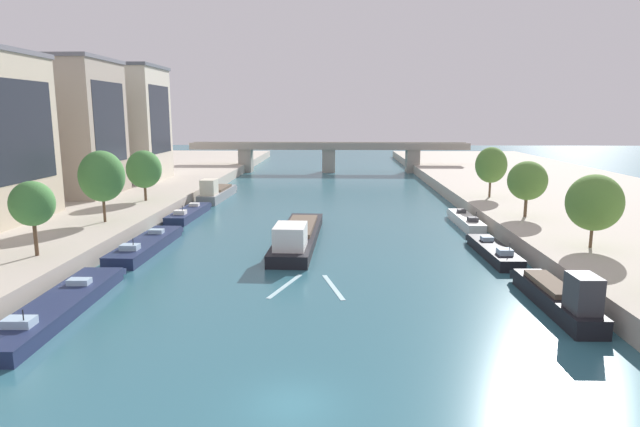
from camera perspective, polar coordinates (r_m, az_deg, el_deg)
name	(u,v)px	position (r m, az deg, el deg)	size (l,w,h in m)	color
ground_plane	(292,405)	(25.43, -3.00, -19.58)	(400.00, 400.00, 0.00)	#2D6070
quay_left	(76,196)	(86.78, -24.41, 1.73)	(36.00, 170.00, 1.76)	#B7AD9E
quay_right	(579,198)	(85.11, 25.74, 1.47)	(36.00, 170.00, 1.76)	#B7AD9E
barge_midriver	(298,235)	(53.26, -2.39, -2.30)	(4.31, 20.83, 3.16)	black
wake_behind_barge	(309,286)	(40.64, -1.16, -7.73)	(5.60, 5.98, 0.03)	#A0CCD6
moored_boat_left_upstream	(59,306)	(39.14, -25.94, -8.80)	(3.44, 16.15, 2.06)	#1E284C
moored_boat_left_end	(147,245)	(53.60, -17.87, -3.14)	(3.07, 14.18, 2.14)	#1E284C
moored_boat_left_downstream	(189,213)	(69.30, -13.69, 0.07)	(2.87, 12.41, 2.08)	#1E284C
moored_boat_left_midway	(217,193)	(82.64, -10.88, 2.20)	(3.27, 14.47, 3.51)	gray
moored_boat_right_second	(559,296)	(38.85, 23.95, -8.02)	(2.32, 11.57, 3.41)	black
moored_boat_right_lone	(493,251)	(51.26, 17.86, -3.77)	(2.45, 11.10, 2.10)	black
moored_boat_right_upstream	(465,221)	(64.22, 15.13, -0.73)	(2.05, 11.39, 2.25)	silver
tree_left_midway	(32,204)	(47.19, -28.17, 0.92)	(3.34, 3.34, 5.90)	brown
tree_left_end_of_row	(102,176)	(59.13, -22.10, 3.67)	(4.54, 4.54, 7.33)	brown
tree_left_far	(144,169)	(72.16, -18.14, 4.47)	(4.40, 4.40, 6.42)	brown
tree_right_second	(594,203)	(49.54, 27.05, 1.03)	(4.46, 4.46, 6.14)	brown
tree_right_nearest	(527,181)	(61.77, 21.10, 3.26)	(4.15, 4.15, 6.03)	brown
tree_right_midway	(491,165)	(74.87, 17.66, 4.91)	(4.11, 4.11, 6.67)	brown
building_left_far_end	(64,127)	(81.45, -25.45, 8.26)	(13.07, 12.72, 18.34)	#A89989
building_left_corner	(114,123)	(96.55, -20.94, 8.89)	(15.94, 12.47, 18.72)	beige
bridge_far	(329,153)	(119.26, 0.94, 6.40)	(60.83, 4.40, 6.51)	gray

